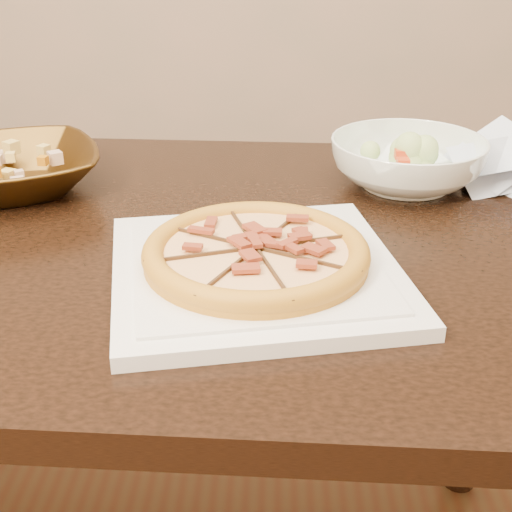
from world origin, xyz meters
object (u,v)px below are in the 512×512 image
at_px(pizza, 256,253).
at_px(bronze_bowl, 12,171).
at_px(dining_table, 172,304).
at_px(salad_bowl, 407,163).
at_px(plate, 256,271).

height_order(pizza, bronze_bowl, bronze_bowl).
bearing_deg(dining_table, bronze_bowl, 150.84).
bearing_deg(salad_bowl, pizza, -125.29).
xyz_separation_m(dining_table, bronze_bowl, (-0.26, 0.14, 0.15)).
distance_m(pizza, salad_bowl, 0.39).
distance_m(dining_table, bronze_bowl, 0.33).
xyz_separation_m(bronze_bowl, salad_bowl, (0.61, 0.04, 0.01)).
bearing_deg(salad_bowl, bronze_bowl, -176.08).
bearing_deg(dining_table, salad_bowl, 27.93).
bearing_deg(bronze_bowl, pizza, -35.81).
distance_m(plate, pizza, 0.02).
distance_m(pizza, bronze_bowl, 0.47).
height_order(plate, bronze_bowl, bronze_bowl).
bearing_deg(plate, bronze_bowl, 144.19).
height_order(pizza, salad_bowl, salad_bowl).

